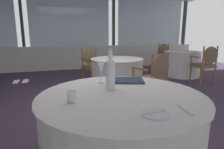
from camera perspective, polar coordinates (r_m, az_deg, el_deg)
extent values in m
plane|color=#47384C|center=(3.28, -5.56, -9.87)|extent=(13.28, 13.28, 0.00)
cube|color=silver|center=(6.89, -12.15, 5.10)|extent=(10.03, 0.12, 0.85)
cube|color=silver|center=(6.88, -12.66, 16.01)|extent=(2.77, 0.02, 1.77)
cube|color=#333338|center=(6.91, -26.21, 15.09)|extent=(0.08, 0.14, 1.77)
cube|color=silver|center=(7.81, 11.90, 15.52)|extent=(2.77, 0.02, 1.77)
cube|color=#333338|center=(7.17, 0.47, 16.11)|extent=(0.08, 0.14, 1.77)
cube|color=#333338|center=(8.66, 21.42, 14.60)|extent=(0.08, 0.14, 1.77)
cylinder|color=white|center=(1.52, 2.93, -6.41)|extent=(1.36, 1.36, 0.02)
cylinder|color=white|center=(1.68, 2.79, -18.63)|extent=(1.31, 1.31, 0.73)
cylinder|color=white|center=(1.17, 13.00, -11.68)|extent=(0.18, 0.18, 0.01)
cube|color=silver|center=(1.17, 13.02, -11.44)|extent=(0.17, 0.03, 0.00)
cube|color=silver|center=(1.29, 21.52, -10.15)|extent=(0.04, 0.19, 0.00)
cylinder|color=white|center=(1.62, -0.52, -0.31)|extent=(0.08, 0.08, 0.25)
cone|color=white|center=(1.60, -0.53, 4.55)|extent=(0.08, 0.08, 0.03)
cylinder|color=white|center=(1.60, -0.53, 6.15)|extent=(0.04, 0.04, 0.06)
sphere|color=silver|center=(1.59, -0.53, 7.65)|extent=(0.03, 0.03, 0.03)
cylinder|color=white|center=(1.85, -3.42, -2.68)|extent=(0.06, 0.06, 0.00)
cylinder|color=white|center=(1.84, -3.44, -1.03)|extent=(0.01, 0.01, 0.10)
cone|color=white|center=(1.82, -3.48, 2.21)|extent=(0.08, 0.08, 0.11)
cylinder|color=white|center=(1.37, -12.27, -6.59)|extent=(0.07, 0.07, 0.08)
cube|color=#2D3856|center=(1.93, 5.09, -1.83)|extent=(0.37, 0.33, 0.02)
cylinder|color=white|center=(3.84, 1.56, 4.80)|extent=(1.10, 1.10, 0.02)
cylinder|color=white|center=(3.91, 1.53, -0.64)|extent=(1.07, 1.07, 0.73)
cube|color=olive|center=(4.60, -5.64, 2.08)|extent=(0.60, 0.60, 0.05)
cube|color=#75664C|center=(4.59, -5.65, 2.61)|extent=(0.55, 0.55, 0.04)
cylinder|color=olive|center=(4.59, -2.13, -0.78)|extent=(0.04, 0.04, 0.41)
cylinder|color=olive|center=(4.37, -6.34, -1.50)|extent=(0.04, 0.04, 0.41)
cylinder|color=olive|center=(4.91, -4.90, 0.02)|extent=(0.04, 0.04, 0.41)
cylinder|color=olive|center=(4.71, -8.95, -0.60)|extent=(0.04, 0.04, 0.41)
cylinder|color=olive|center=(4.84, -5.00, 5.65)|extent=(0.04, 0.04, 0.46)
cylinder|color=olive|center=(4.63, -9.15, 5.26)|extent=(0.04, 0.04, 0.46)
ellipsoid|color=#75664C|center=(4.74, -7.13, 5.76)|extent=(0.38, 0.19, 0.39)
torus|color=olive|center=(4.74, -7.13, 5.76)|extent=(0.39, 0.18, 0.40)
cube|color=olive|center=(4.69, -2.99, 5.34)|extent=(0.17, 0.36, 0.03)
cylinder|color=olive|center=(4.59, -1.95, 3.82)|extent=(0.03, 0.03, 0.22)
cube|color=olive|center=(4.42, -8.29, 4.82)|extent=(0.17, 0.36, 0.03)
cylinder|color=olive|center=(4.31, -7.30, 3.20)|extent=(0.03, 0.03, 0.22)
cube|color=olive|center=(3.28, 11.61, -2.07)|extent=(0.60, 0.60, 0.05)
cube|color=#75664C|center=(3.27, 11.64, -1.33)|extent=(0.55, 0.55, 0.04)
cylinder|color=olive|center=(3.33, 6.57, -5.81)|extent=(0.04, 0.04, 0.41)
cylinder|color=olive|center=(3.61, 11.07, -4.53)|extent=(0.04, 0.04, 0.41)
cylinder|color=olive|center=(3.07, 11.89, -7.50)|extent=(0.04, 0.04, 0.41)
cylinder|color=olive|center=(3.38, 16.25, -5.94)|extent=(0.04, 0.04, 0.41)
cylinder|color=olive|center=(2.95, 12.30, 1.63)|extent=(0.04, 0.04, 0.48)
cylinder|color=olive|center=(3.27, 16.76, 2.38)|extent=(0.04, 0.04, 0.48)
ellipsoid|color=#75664C|center=(3.09, 14.89, 2.43)|extent=(0.38, 0.19, 0.41)
torus|color=olive|center=(3.09, 14.89, 2.43)|extent=(0.40, 0.18, 0.42)
cube|color=olive|center=(3.06, 8.50, 1.73)|extent=(0.17, 0.36, 0.03)
cylinder|color=olive|center=(3.17, 6.58, 0.14)|extent=(0.03, 0.03, 0.22)
cube|color=olive|center=(3.44, 14.21, 2.62)|extent=(0.17, 0.36, 0.03)
cylinder|color=olive|center=(3.54, 12.31, 1.17)|extent=(0.03, 0.03, 0.22)
cylinder|color=white|center=(5.97, 21.01, 6.57)|extent=(1.08, 1.08, 0.02)
cylinder|color=white|center=(6.01, 20.75, 3.03)|extent=(1.04, 1.04, 0.73)
cube|color=olive|center=(5.32, 26.31, 2.33)|extent=(0.47, 0.47, 0.05)
cube|color=#75664C|center=(5.32, 26.36, 2.78)|extent=(0.44, 0.44, 0.04)
cylinder|color=olive|center=(5.38, 23.09, 0.19)|extent=(0.04, 0.04, 0.41)
cylinder|color=olive|center=(5.64, 26.29, 0.41)|extent=(0.04, 0.04, 0.41)
cylinder|color=olive|center=(5.08, 25.86, -0.70)|extent=(0.04, 0.04, 0.41)
cylinder|color=olive|center=(5.35, 29.09, -0.43)|extent=(0.04, 0.04, 0.41)
cylinder|color=olive|center=(5.01, 26.38, 4.98)|extent=(0.04, 0.04, 0.50)
cylinder|color=olive|center=(5.28, 29.65, 4.96)|extent=(0.04, 0.04, 0.50)
ellipsoid|color=#75664C|center=(5.13, 28.20, 5.22)|extent=(0.39, 0.06, 0.42)
torus|color=olive|center=(5.13, 28.20, 5.22)|extent=(0.43, 0.05, 0.43)
cube|color=olive|center=(5.15, 24.32, 4.97)|extent=(0.05, 0.37, 0.03)
cylinder|color=olive|center=(5.27, 23.25, 3.99)|extent=(0.03, 0.03, 0.22)
cube|color=olive|center=(5.48, 28.38, 4.96)|extent=(0.05, 0.37, 0.03)
cylinder|color=olive|center=(5.59, 27.28, 4.04)|extent=(0.03, 0.03, 0.22)
cube|color=olive|center=(6.72, 16.42, 4.73)|extent=(0.47, 0.47, 0.05)
cube|color=#75664C|center=(6.72, 16.44, 5.09)|extent=(0.44, 0.44, 0.04)
cylinder|color=olive|center=(6.70, 18.66, 2.61)|extent=(0.04, 0.04, 0.40)
cylinder|color=olive|center=(6.48, 15.71, 2.50)|extent=(0.04, 0.04, 0.40)
cylinder|color=olive|center=(7.03, 16.85, 3.14)|extent=(0.04, 0.04, 0.40)
cylinder|color=olive|center=(6.82, 14.00, 3.05)|extent=(0.04, 0.04, 0.40)
cylinder|color=olive|center=(6.97, 17.10, 7.18)|extent=(0.04, 0.04, 0.49)
cylinder|color=olive|center=(6.77, 14.21, 7.21)|extent=(0.04, 0.04, 0.49)
ellipsoid|color=#75664C|center=(6.88, 15.63, 7.41)|extent=(0.39, 0.06, 0.42)
torus|color=olive|center=(6.88, 15.63, 7.41)|extent=(0.43, 0.05, 0.43)
cube|color=olive|center=(6.82, 18.43, 6.77)|extent=(0.05, 0.37, 0.03)
cylinder|color=olive|center=(6.71, 19.03, 5.71)|extent=(0.03, 0.03, 0.22)
cube|color=olive|center=(6.55, 14.76, 6.80)|extent=(0.05, 0.37, 0.03)
cylinder|color=olive|center=(6.44, 15.33, 5.70)|extent=(0.03, 0.03, 0.22)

